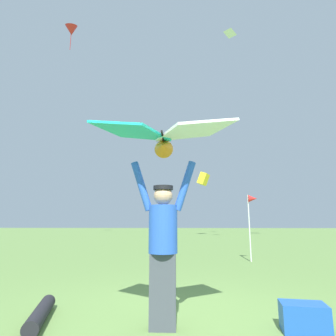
# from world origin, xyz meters

# --- Properties ---
(ground_plane) EXTENTS (120.00, 120.00, 0.00)m
(ground_plane) POSITION_xyz_m (0.00, 0.00, 0.00)
(ground_plane) COLOR #608442
(kite_flyer_person) EXTENTS (0.81, 0.34, 1.92)m
(kite_flyer_person) POSITION_xyz_m (-0.13, -0.14, 0.94)
(kite_flyer_person) COLOR #424751
(kite_flyer_person) RESTS_ON ground
(held_stunt_kite) EXTENTS (1.83, 0.96, 0.40)m
(held_stunt_kite) POSITION_xyz_m (-0.13, -0.22, 2.24)
(held_stunt_kite) COLOR black
(distant_kite_yellow_high_right) EXTENTS (1.31, 1.03, 1.39)m
(distant_kite_yellow_high_right) POSITION_xyz_m (2.18, 23.35, 5.30)
(distant_kite_yellow_high_right) COLOR yellow
(distant_kite_red_far_center) EXTENTS (1.87, 2.05, 3.13)m
(distant_kite_red_far_center) POSITION_xyz_m (-11.85, 23.40, 21.90)
(distant_kite_red_far_center) COLOR red
(distant_kite_white_mid_right) EXTENTS (0.66, 0.71, 0.38)m
(distant_kite_white_mid_right) POSITION_xyz_m (3.43, 13.41, 13.63)
(distant_kite_white_mid_right) COLOR white
(cooler_box) EXTENTS (0.52, 0.39, 0.30)m
(cooler_box) POSITION_xyz_m (1.42, -0.16, 0.15)
(cooler_box) COLOR #1E51B2
(cooler_box) RESTS_ON ground
(spare_kite_bag) EXTENTS (0.48, 1.12, 0.18)m
(spare_kite_bag) POSITION_xyz_m (-1.63, 0.03, 0.09)
(spare_kite_bag) COLOR black
(spare_kite_bag) RESTS_ON ground
(marker_flag) EXTENTS (0.30, 0.24, 2.04)m
(marker_flag) POSITION_xyz_m (2.31, 5.52, 1.77)
(marker_flag) COLOR silver
(marker_flag) RESTS_ON ground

